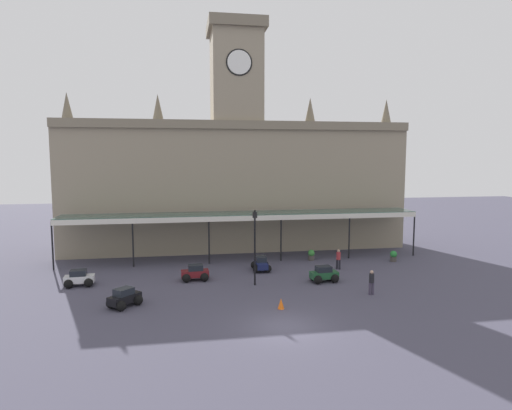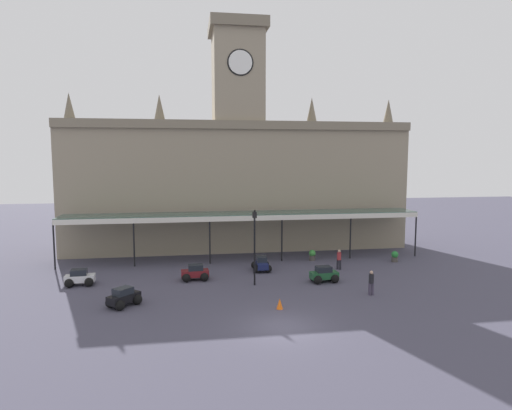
{
  "view_description": "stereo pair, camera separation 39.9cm",
  "coord_description": "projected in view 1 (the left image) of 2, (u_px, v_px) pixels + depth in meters",
  "views": [
    {
      "loc": [
        -5.43,
        -22.65,
        9.28
      ],
      "look_at": [
        0.0,
        9.52,
        5.7
      ],
      "focal_mm": 30.86,
      "sensor_mm": 36.0,
      "label": 1
    },
    {
      "loc": [
        -5.03,
        -22.71,
        9.28
      ],
      "look_at": [
        0.0,
        9.52,
        5.7
      ],
      "focal_mm": 30.86,
      "sensor_mm": 36.0,
      "label": 2
    }
  ],
  "objects": [
    {
      "name": "victorian_lamppost",
      "position": [
        255.0,
        239.0,
        31.61
      ],
      "size": [
        0.3,
        0.3,
        5.51
      ],
      "color": "black",
      "rests_on": "ground"
    },
    {
      "name": "entrance_canopy",
      "position": [
        243.0,
        215.0,
        39.69
      ],
      "size": [
        32.15,
        3.26,
        4.23
      ],
      "color": "#38564C",
      "rests_on": "ground"
    },
    {
      "name": "pedestrian_beside_cars",
      "position": [
        338.0,
        258.0,
        36.41
      ],
      "size": [
        0.35,
        0.34,
        1.67
      ],
      "color": "black",
      "rests_on": "ground"
    },
    {
      "name": "car_green_sedan",
      "position": [
        324.0,
        275.0,
        32.79
      ],
      "size": [
        2.12,
        1.64,
        1.19
      ],
      "color": "#1E512D",
      "rests_on": "ground"
    },
    {
      "name": "car_maroon_sedan",
      "position": [
        195.0,
        274.0,
        33.17
      ],
      "size": [
        2.09,
        1.59,
        1.19
      ],
      "color": "maroon",
      "rests_on": "ground"
    },
    {
      "name": "planter_by_canopy",
      "position": [
        393.0,
        256.0,
        39.16
      ],
      "size": [
        0.6,
        0.6,
        0.96
      ],
      "color": "#47423D",
      "rests_on": "ground"
    },
    {
      "name": "station_building",
      "position": [
        236.0,
        175.0,
        44.22
      ],
      "size": [
        33.75,
        5.68,
        22.26
      ],
      "color": "gray",
      "rests_on": "ground"
    },
    {
      "name": "ground_plane",
      "position": [
        285.0,
        327.0,
        24.11
      ],
      "size": [
        140.0,
        140.0,
        0.0
      ],
      "primitive_type": "plane",
      "color": "#444254"
    },
    {
      "name": "traffic_cone",
      "position": [
        281.0,
        304.0,
        26.95
      ],
      "size": [
        0.4,
        0.4,
        0.66
      ],
      "primitive_type": "cone",
      "color": "orange",
      "rests_on": "ground"
    },
    {
      "name": "car_white_sedan",
      "position": [
        79.0,
        279.0,
        31.7
      ],
      "size": [
        2.1,
        1.61,
        1.19
      ],
      "color": "silver",
      "rests_on": "ground"
    },
    {
      "name": "car_navy_sedan",
      "position": [
        261.0,
        265.0,
        35.99
      ],
      "size": [
        1.54,
        2.06,
        1.19
      ],
      "color": "#19214C",
      "rests_on": "ground"
    },
    {
      "name": "car_black_sedan",
      "position": [
        124.0,
        299.0,
        27.32
      ],
      "size": [
        2.21,
        2.23,
        1.19
      ],
      "color": "black",
      "rests_on": "ground"
    },
    {
      "name": "planter_near_kerb",
      "position": [
        311.0,
        255.0,
        39.64
      ],
      "size": [
        0.6,
        0.6,
        0.96
      ],
      "color": "#47423D",
      "rests_on": "ground"
    },
    {
      "name": "pedestrian_crossing_forecourt",
      "position": [
        372.0,
        281.0,
        29.69
      ],
      "size": [
        0.39,
        0.34,
        1.67
      ],
      "color": "#3F384C",
      "rests_on": "ground"
    }
  ]
}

